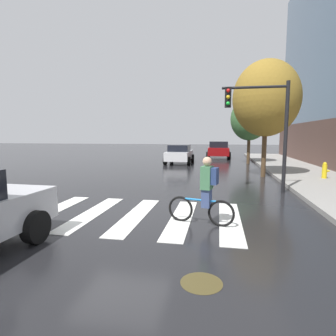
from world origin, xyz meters
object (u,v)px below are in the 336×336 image
sedan_far (219,149)px  cyclist (205,191)px  sedan_mid (180,154)px  fire_hydrant (325,170)px  street_tree_near (266,99)px  manhole_cover (201,283)px  traffic_light_near (263,118)px  street_tree_mid (250,119)px

sedan_far → cyclist: (-0.28, -20.26, 0.01)m
sedan_mid → fire_hydrant: size_ratio=5.46×
fire_hydrant → street_tree_near: street_tree_near is taller
manhole_cover → traffic_light_near: 7.87m
cyclist → street_tree_near: size_ratio=0.28×
traffic_light_near → street_tree_mid: street_tree_mid is taller
sedan_mid → sedan_far: bearing=62.0°
fire_hydrant → street_tree_near: size_ratio=0.13×
sedan_mid → cyclist: cyclist is taller
sedan_mid → traffic_light_near: (4.66, -10.27, 2.10)m
sedan_far → sedan_mid: bearing=-118.0°
traffic_light_near → sedan_far: bearing=95.9°
manhole_cover → street_tree_near: (2.56, 11.19, 4.07)m
sedan_far → street_tree_near: size_ratio=0.78×
sedan_mid → fire_hydrant: sedan_mid is taller
sedan_mid → street_tree_near: bearing=-49.0°
street_tree_near → street_tree_mid: street_tree_near is taller
sedan_mid → traffic_light_near: traffic_light_near is taller
traffic_light_near → street_tree_mid: (0.64, 11.09, 0.58)m
traffic_light_near → street_tree_near: (0.71, 4.10, 1.22)m
cyclist → street_tree_mid: bearing=80.5°
sedan_mid → street_tree_near: 8.83m
traffic_light_near → fire_hydrant: 5.17m
street_tree_mid → fire_hydrant: bearing=-71.0°
street_tree_mid → manhole_cover: bearing=-97.8°
sedan_mid → fire_hydrant: bearing=-41.6°
manhole_cover → sedan_far: 23.02m
street_tree_near → fire_hydrant: bearing=-19.6°
sedan_mid → street_tree_mid: bearing=8.8°
fire_hydrant → street_tree_near: 4.54m
sedan_mid → fire_hydrant: 10.73m
street_tree_mid → sedan_far: bearing=115.5°
manhole_cover → sedan_far: bearing=89.5°
cyclist → sedan_mid: bearing=100.5°
cyclist → fire_hydrant: (5.31, 7.51, -0.31)m
fire_hydrant → sedan_mid: bearing=138.4°
sedan_far → traffic_light_near: size_ratio=1.12×
cyclist → street_tree_mid: (2.58, 15.45, 2.59)m
fire_hydrant → street_tree_mid: 8.89m
fire_hydrant → cyclist: bearing=-125.3°
cyclist → fire_hydrant: 9.20m
manhole_cover → fire_hydrant: (5.22, 10.25, 0.53)m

